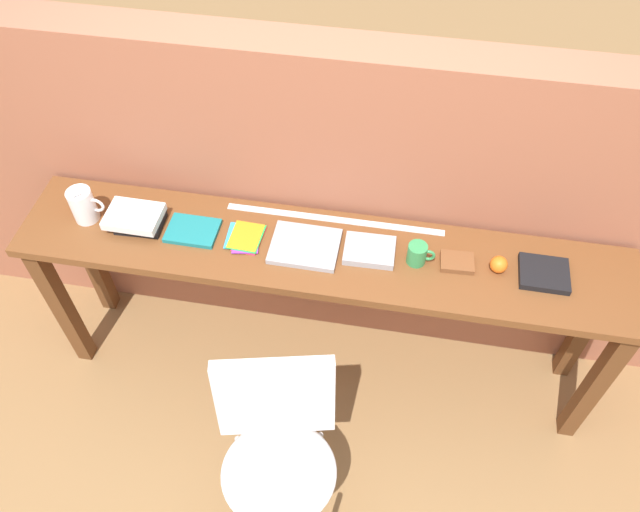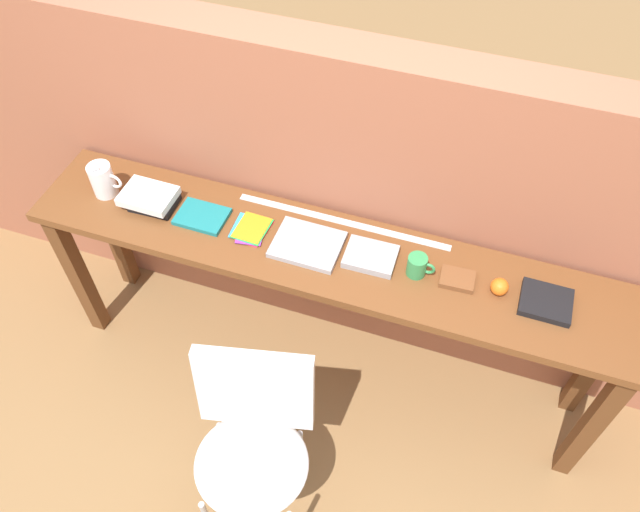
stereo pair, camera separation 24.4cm
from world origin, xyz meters
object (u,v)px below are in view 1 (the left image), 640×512
at_px(leather_journal_brown, 457,262).
at_px(book_repair_rightmost, 544,274).
at_px(sports_ball_small, 499,264).
at_px(pitcher_white, 83,205).
at_px(magazine_cycling, 193,231).
at_px(pamphlet_pile_colourful, 246,237).
at_px(book_open_centre, 305,246).
at_px(mug, 418,254).
at_px(chair_white_moulded, 278,447).
at_px(book_stack_leftmost, 137,219).

bearing_deg(leather_journal_brown, book_repair_rightmost, -2.98).
bearing_deg(sports_ball_small, pitcher_white, -179.68).
height_order(pitcher_white, magazine_cycling, pitcher_white).
bearing_deg(magazine_cycling, pamphlet_pile_colourful, 1.40).
xyz_separation_m(book_open_centre, mug, (0.44, 0.01, 0.03)).
relative_size(magazine_cycling, pamphlet_pile_colourful, 1.18).
relative_size(chair_white_moulded, book_stack_leftmost, 3.95).
bearing_deg(pamphlet_pile_colourful, leather_journal_brown, 0.79).
xyz_separation_m(book_stack_leftmost, sports_ball_small, (1.46, 0.01, -0.00)).
bearing_deg(magazine_cycling, book_open_centre, -0.07).
relative_size(book_stack_leftmost, sports_ball_small, 3.31).
xyz_separation_m(chair_white_moulded, pitcher_white, (-0.94, 0.69, 0.43)).
xyz_separation_m(pitcher_white, magazine_cycling, (0.45, -0.00, -0.07)).
relative_size(pamphlet_pile_colourful, book_repair_rightmost, 0.93).
bearing_deg(chair_white_moulded, book_open_centre, 91.51).
bearing_deg(pamphlet_pile_colourful, book_open_centre, -1.97).
bearing_deg(book_repair_rightmost, magazine_cycling, -179.07).
bearing_deg(pitcher_white, leather_journal_brown, 0.45).
distance_m(book_open_centre, book_repair_rightmost, 0.93).
bearing_deg(book_open_centre, pitcher_white, -179.89).
xyz_separation_m(book_open_centre, book_repair_rightmost, (0.93, 0.02, 0.00)).
distance_m(leather_journal_brown, sports_ball_small, 0.16).
height_order(pamphlet_pile_colourful, leather_journal_brown, leather_journal_brown).
xyz_separation_m(book_stack_leftmost, mug, (1.15, 0.00, 0.01)).
distance_m(pitcher_white, leather_journal_brown, 1.52).
height_order(pamphlet_pile_colourful, mug, mug).
height_order(chair_white_moulded, pamphlet_pile_colourful, pamphlet_pile_colourful).
bearing_deg(book_stack_leftmost, pamphlet_pile_colourful, 0.25).
height_order(pamphlet_pile_colourful, sports_ball_small, sports_ball_small).
height_order(book_stack_leftmost, sports_ball_small, book_stack_leftmost).
xyz_separation_m(magazine_cycling, mug, (0.91, 0.00, 0.04)).
relative_size(chair_white_moulded, leather_journal_brown, 6.86).
relative_size(leather_journal_brown, book_repair_rightmost, 0.69).
xyz_separation_m(pamphlet_pile_colourful, leather_journal_brown, (0.85, 0.01, 0.00)).
relative_size(book_open_centre, sports_ball_small, 3.97).
bearing_deg(sports_ball_small, pamphlet_pile_colourful, -179.47).
bearing_deg(sports_ball_small, magazine_cycling, -179.42).
relative_size(mug, sports_ball_small, 1.61).
relative_size(pitcher_white, book_repair_rightmost, 0.98).
bearing_deg(book_repair_rightmost, pamphlet_pile_colourful, -179.12).
height_order(pitcher_white, mug, pitcher_white).
relative_size(magazine_cycling, book_repair_rightmost, 1.10).
bearing_deg(book_open_centre, book_repair_rightmost, 1.79).
relative_size(pitcher_white, magazine_cycling, 0.89).
bearing_deg(book_stack_leftmost, book_repair_rightmost, 0.44).
bearing_deg(book_stack_leftmost, sports_ball_small, 0.44).
bearing_deg(sports_ball_small, chair_white_moulded, -136.47).
distance_m(book_stack_leftmost, pamphlet_pile_colourful, 0.46).
xyz_separation_m(mug, leather_journal_brown, (0.16, 0.01, -0.03)).
bearing_deg(leather_journal_brown, book_stack_leftmost, 177.81).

